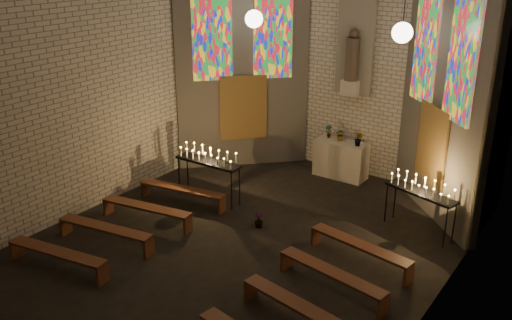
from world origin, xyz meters
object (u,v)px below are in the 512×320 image
at_px(aisle_flower_pot, 259,220).
at_px(votive_stand_right, 422,189).
at_px(altar, 341,159).
at_px(votive_stand_left, 208,158).

xyz_separation_m(aisle_flower_pot, votive_stand_right, (2.99, 1.81, 0.86)).
bearing_deg(altar, votive_stand_left, -122.09).
bearing_deg(votive_stand_right, altar, 163.15).
distance_m(votive_stand_left, votive_stand_right, 5.00).
xyz_separation_m(altar, votive_stand_right, (2.84, -1.85, 0.54)).
height_order(aisle_flower_pot, votive_stand_left, votive_stand_left).
distance_m(aisle_flower_pot, votive_stand_left, 2.11).
bearing_deg(votive_stand_left, altar, 57.07).
distance_m(altar, aisle_flower_pot, 3.67).
xyz_separation_m(votive_stand_left, votive_stand_right, (4.82, 1.32, -0.06)).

